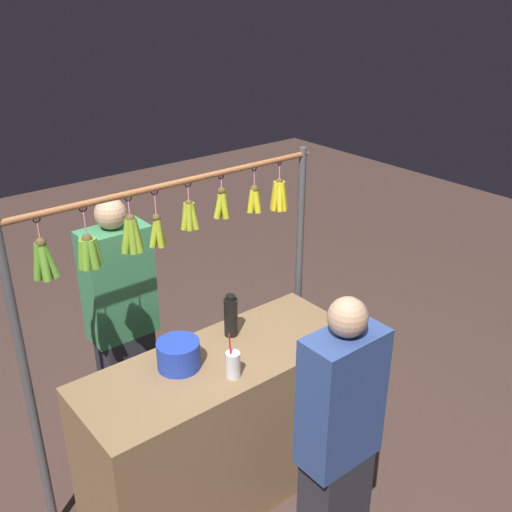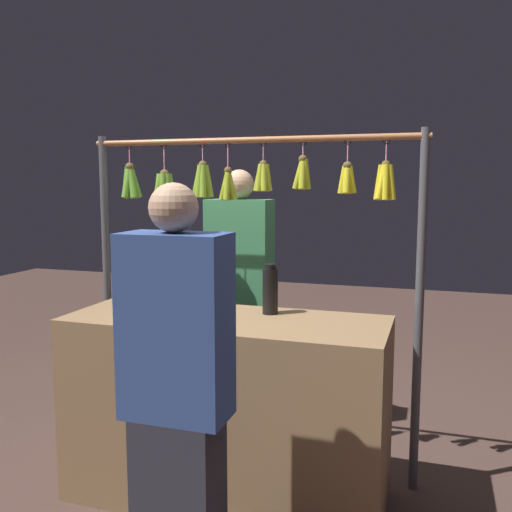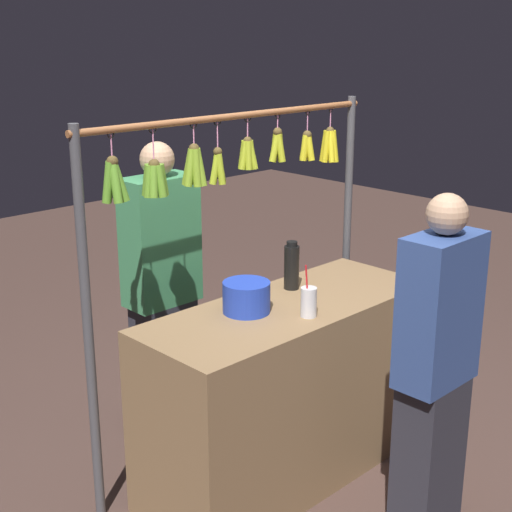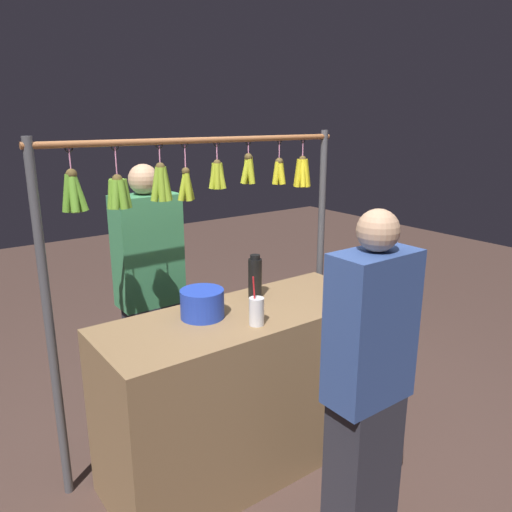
{
  "view_description": "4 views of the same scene",
  "coord_description": "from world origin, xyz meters",
  "px_view_note": "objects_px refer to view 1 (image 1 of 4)",
  "views": [
    {
      "loc": [
        1.48,
        2.12,
        2.7
      ],
      "look_at": [
        -0.24,
        0.0,
        1.43
      ],
      "focal_mm": 41.76,
      "sensor_mm": 36.0,
      "label": 1
    },
    {
      "loc": [
        -0.95,
        2.47,
        1.55
      ],
      "look_at": [
        -0.15,
        0.0,
        1.21
      ],
      "focal_mm": 39.72,
      "sensor_mm": 36.0,
      "label": 2
    },
    {
      "loc": [
        2.43,
        2.26,
        2.17
      ],
      "look_at": [
        0.22,
        0.0,
        1.2
      ],
      "focal_mm": 52.18,
      "sensor_mm": 36.0,
      "label": 3
    },
    {
      "loc": [
        1.38,
        1.97,
        1.88
      ],
      "look_at": [
        -0.07,
        0.0,
        1.2
      ],
      "focal_mm": 34.89,
      "sensor_mm": 36.0,
      "label": 4
    }
  ],
  "objects_px": {
    "vendor_person": "(123,329)",
    "customer_person": "(338,451)",
    "blue_bucket": "(179,355)",
    "water_bottle": "(231,316)",
    "drink_cup": "(233,365)"
  },
  "relations": [
    {
      "from": "water_bottle",
      "to": "drink_cup",
      "type": "bearing_deg",
      "value": 54.69
    },
    {
      "from": "blue_bucket",
      "to": "vendor_person",
      "type": "xyz_separation_m",
      "value": [
        -0.02,
        -0.66,
        -0.18
      ]
    },
    {
      "from": "water_bottle",
      "to": "vendor_person",
      "type": "distance_m",
      "value": 0.73
    },
    {
      "from": "water_bottle",
      "to": "vendor_person",
      "type": "height_order",
      "value": "vendor_person"
    },
    {
      "from": "drink_cup",
      "to": "customer_person",
      "type": "bearing_deg",
      "value": 104.34
    },
    {
      "from": "blue_bucket",
      "to": "customer_person",
      "type": "bearing_deg",
      "value": 110.82
    },
    {
      "from": "blue_bucket",
      "to": "customer_person",
      "type": "distance_m",
      "value": 0.91
    },
    {
      "from": "blue_bucket",
      "to": "vendor_person",
      "type": "distance_m",
      "value": 0.69
    },
    {
      "from": "water_bottle",
      "to": "drink_cup",
      "type": "relative_size",
      "value": 1.01
    },
    {
      "from": "vendor_person",
      "to": "drink_cup",
      "type": "bearing_deg",
      "value": 99.19
    },
    {
      "from": "water_bottle",
      "to": "blue_bucket",
      "type": "xyz_separation_m",
      "value": [
        0.39,
        0.08,
        -0.04
      ]
    },
    {
      "from": "vendor_person",
      "to": "customer_person",
      "type": "xyz_separation_m",
      "value": [
        -0.3,
        1.49,
        -0.04
      ]
    },
    {
      "from": "vendor_person",
      "to": "customer_person",
      "type": "relative_size",
      "value": 1.05
    },
    {
      "from": "water_bottle",
      "to": "blue_bucket",
      "type": "relative_size",
      "value": 1.12
    },
    {
      "from": "vendor_person",
      "to": "blue_bucket",
      "type": "bearing_deg",
      "value": 88.49
    }
  ]
}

